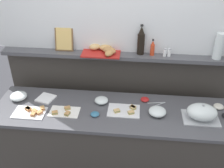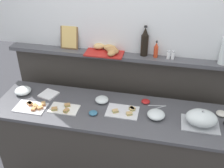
{
  "view_description": "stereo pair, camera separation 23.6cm",
  "coord_description": "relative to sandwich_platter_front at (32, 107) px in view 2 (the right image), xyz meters",
  "views": [
    {
      "loc": [
        0.2,
        -2.1,
        2.52
      ],
      "look_at": [
        -0.03,
        0.1,
        1.15
      ],
      "focal_mm": 42.86,
      "sensor_mm": 36.0,
      "label": 1
    },
    {
      "loc": [
        0.43,
        -2.06,
        2.52
      ],
      "look_at": [
        -0.03,
        0.1,
        1.15
      ],
      "focal_mm": 42.86,
      "sensor_mm": 36.0,
      "label": 2
    }
  ],
  "objects": [
    {
      "name": "ground_plane",
      "position": [
        0.81,
        0.72,
        -0.91
      ],
      "size": [
        12.0,
        12.0,
        0.0
      ],
      "primitive_type": "plane",
      "color": "#38383D"
    },
    {
      "name": "buffet_counter",
      "position": [
        0.81,
        0.12,
        -0.46
      ],
      "size": [
        2.43,
        0.66,
        0.9
      ],
      "color": "#3D3833",
      "rests_on": "ground_plane"
    },
    {
      "name": "back_ledge_unit",
      "position": [
        0.81,
        0.63,
        -0.22
      ],
      "size": [
        2.51,
        0.22,
        1.31
      ],
      "color": "#3D3833",
      "rests_on": "ground_plane"
    },
    {
      "name": "sandwich_platter_front",
      "position": [
        0.0,
        0.0,
        0.0
      ],
      "size": [
        0.31,
        0.2,
        0.04
      ],
      "color": "silver",
      "rests_on": "buffet_counter"
    },
    {
      "name": "sandwich_platter_side",
      "position": [
        0.91,
        0.12,
        -0.0
      ],
      "size": [
        0.32,
        0.22,
        0.04
      ],
      "color": "silver",
      "rests_on": "buffet_counter"
    },
    {
      "name": "sandwich_platter_rear",
      "position": [
        0.32,
        0.04,
        -0.0
      ],
      "size": [
        0.29,
        0.18,
        0.04
      ],
      "color": "white",
      "rests_on": "buffet_counter"
    },
    {
      "name": "serving_cloche",
      "position": [
        1.63,
        0.08,
        0.06
      ],
      "size": [
        0.34,
        0.24,
        0.17
      ],
      "color": "#B7BABF",
      "rests_on": "buffet_counter"
    },
    {
      "name": "glass_bowl_large",
      "position": [
        -0.21,
        0.22,
        0.02
      ],
      "size": [
        0.18,
        0.18,
        0.07
      ],
      "color": "silver",
      "rests_on": "buffet_counter"
    },
    {
      "name": "glass_bowl_medium",
      "position": [
        1.23,
        0.11,
        0.02
      ],
      "size": [
        0.17,
        0.17,
        0.07
      ],
      "color": "silver",
      "rests_on": "buffet_counter"
    },
    {
      "name": "glass_bowl_small",
      "position": [
        0.66,
        0.24,
        0.01
      ],
      "size": [
        0.14,
        0.14,
        0.06
      ],
      "color": "silver",
      "rests_on": "buffet_counter"
    },
    {
      "name": "condiment_bowl_cream",
      "position": [
        0.63,
        0.03,
        0.0
      ],
      "size": [
        0.09,
        0.09,
        0.03
      ],
      "primitive_type": "ellipsoid",
      "color": "teal",
      "rests_on": "buffet_counter"
    },
    {
      "name": "condiment_bowl_dark",
      "position": [
        1.11,
        0.32,
        0.0
      ],
      "size": [
        0.09,
        0.09,
        0.03
      ],
      "primitive_type": "ellipsoid",
      "color": "red",
      "rests_on": "buffet_counter"
    },
    {
      "name": "condiment_bowl_red",
      "position": [
        1.84,
        0.27,
        0.01
      ],
      "size": [
        0.1,
        0.1,
        0.04
      ],
      "primitive_type": "ellipsoid",
      "color": "silver",
      "rests_on": "buffet_counter"
    },
    {
      "name": "serving_tongs",
      "position": [
        1.23,
        0.27,
        -0.01
      ],
      "size": [
        0.19,
        0.11,
        0.01
      ],
      "color": "#B7BABF",
      "rests_on": "buffet_counter"
    },
    {
      "name": "napkin_stack",
      "position": [
        0.07,
        0.24,
        -0.0
      ],
      "size": [
        0.21,
        0.21,
        0.02
      ],
      "primitive_type": "cube",
      "rotation": [
        0.0,
        0.0,
        -0.29
      ],
      "color": "white",
      "rests_on": "buffet_counter"
    },
    {
      "name": "wine_bottle_dark",
      "position": [
        1.03,
        0.58,
        0.55
      ],
      "size": [
        0.08,
        0.08,
        0.32
      ],
      "color": "black",
      "rests_on": "back_ledge_unit"
    },
    {
      "name": "hot_sauce_bottle",
      "position": [
        1.15,
        0.56,
        0.48
      ],
      "size": [
        0.04,
        0.04,
        0.18
      ],
      "color": "red",
      "rests_on": "back_ledge_unit"
    },
    {
      "name": "salt_shaker",
      "position": [
        1.28,
        0.55,
        0.45
      ],
      "size": [
        0.03,
        0.03,
        0.09
      ],
      "color": "white",
      "rests_on": "back_ledge_unit"
    },
    {
      "name": "pepper_shaker",
      "position": [
        1.32,
        0.55,
        0.45
      ],
      "size": [
        0.03,
        0.03,
        0.09
      ],
      "color": "white",
      "rests_on": "back_ledge_unit"
    },
    {
      "name": "bread_basket",
      "position": [
        0.66,
        0.56,
        0.44
      ],
      "size": [
        0.4,
        0.31,
        0.08
      ],
      "color": "#B2231E",
      "rests_on": "back_ledge_unit"
    },
    {
      "name": "framed_picture",
      "position": [
        0.22,
        0.59,
        0.53
      ],
      "size": [
        0.19,
        0.07,
        0.26
      ],
      "color": "brown",
      "rests_on": "back_ledge_unit"
    }
  ]
}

